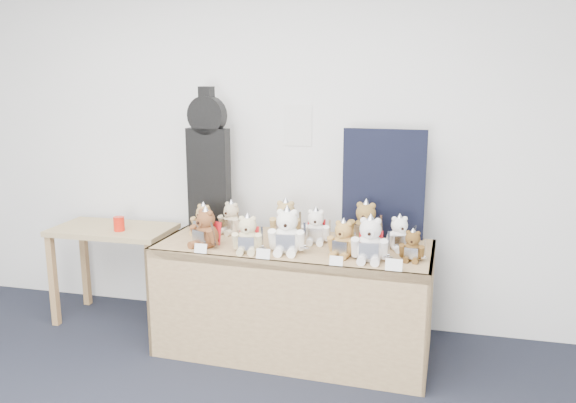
% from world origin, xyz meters
% --- Properties ---
extents(room_shell, '(6.00, 6.00, 6.00)m').
position_xyz_m(room_shell, '(0.42, 2.49, 1.51)').
color(room_shell, white).
rests_on(room_shell, floor).
extents(display_table, '(1.86, 0.83, 0.76)m').
position_xyz_m(display_table, '(0.52, 1.88, 0.60)').
color(display_table, olive).
rests_on(display_table, floor).
extents(side_table, '(0.90, 0.50, 0.74)m').
position_xyz_m(side_table, '(-0.93, 2.11, 0.62)').
color(side_table, '#9B8453').
rests_on(side_table, floor).
extents(guitar_case, '(0.32, 0.12, 1.04)m').
position_xyz_m(guitar_case, '(-0.18, 2.22, 1.27)').
color(guitar_case, black).
rests_on(guitar_case, display_table).
extents(navy_board, '(0.57, 0.05, 0.76)m').
position_xyz_m(navy_board, '(1.08, 2.27, 1.14)').
color(navy_board, black).
rests_on(navy_board, display_table).
extents(red_cup, '(0.08, 0.08, 0.11)m').
position_xyz_m(red_cup, '(-0.83, 2.04, 0.80)').
color(red_cup, red).
rests_on(red_cup, side_table).
extents(teddy_front_far_left, '(0.23, 0.23, 0.29)m').
position_xyz_m(teddy_front_far_left, '(-0.03, 1.76, 0.88)').
color(teddy_front_far_left, brown).
rests_on(teddy_front_far_left, display_table).
extents(teddy_front_left, '(0.22, 0.20, 0.27)m').
position_xyz_m(teddy_front_left, '(0.27, 1.72, 0.87)').
color(teddy_front_left, beige).
rests_on(teddy_front_left, display_table).
extents(teddy_front_centre, '(0.27, 0.22, 0.32)m').
position_xyz_m(teddy_front_centre, '(0.52, 1.76, 0.89)').
color(teddy_front_centre, white).
rests_on(teddy_front_centre, display_table).
extents(teddy_front_right, '(0.21, 0.19, 0.26)m').
position_xyz_m(teddy_front_right, '(0.88, 1.78, 0.86)').
color(teddy_front_right, '#A1773D').
rests_on(teddy_front_right, display_table).
extents(teddy_front_far_right, '(0.25, 0.21, 0.31)m').
position_xyz_m(teddy_front_far_right, '(1.05, 1.72, 0.88)').
color(teddy_front_far_right, silver).
rests_on(teddy_front_far_right, display_table).
extents(teddy_front_end, '(0.17, 0.15, 0.21)m').
position_xyz_m(teddy_front_end, '(1.30, 1.79, 0.85)').
color(teddy_front_end, brown).
rests_on(teddy_front_end, display_table).
extents(teddy_back_left, '(0.21, 0.20, 0.26)m').
position_xyz_m(teddy_back_left, '(0.02, 2.12, 0.86)').
color(teddy_back_left, '#C0AD8C').
rests_on(teddy_back_left, display_table).
extents(teddy_back_centre_left, '(0.25, 0.20, 0.30)m').
position_xyz_m(teddy_back_centre_left, '(0.42, 2.11, 0.88)').
color(teddy_back_centre_left, tan).
rests_on(teddy_back_centre_left, display_table).
extents(teddy_back_centre_right, '(0.22, 0.19, 0.26)m').
position_xyz_m(teddy_back_centre_right, '(0.66, 2.03, 0.87)').
color(teddy_back_centre_right, white).
rests_on(teddy_back_centre_right, display_table).
extents(teddy_back_right, '(0.26, 0.22, 0.32)m').
position_xyz_m(teddy_back_right, '(0.98, 2.12, 0.89)').
color(teddy_back_right, olive).
rests_on(teddy_back_right, display_table).
extents(teddy_back_end, '(0.21, 0.20, 0.25)m').
position_xyz_m(teddy_back_end, '(1.21, 2.01, 0.86)').
color(teddy_back_end, white).
rests_on(teddy_back_end, display_table).
extents(teddy_back_far_left, '(0.20, 0.19, 0.25)m').
position_xyz_m(teddy_back_far_left, '(-0.16, 2.05, 0.86)').
color(teddy_back_far_left, '#A5814D').
rests_on(teddy_back_far_left, display_table).
extents(entry_card_a, '(0.09, 0.02, 0.06)m').
position_xyz_m(entry_card_a, '(-0.01, 1.61, 0.79)').
color(entry_card_a, silver).
rests_on(entry_card_a, display_table).
extents(entry_card_b, '(0.09, 0.02, 0.06)m').
position_xyz_m(entry_card_b, '(0.41, 1.59, 0.80)').
color(entry_card_b, silver).
rests_on(entry_card_b, display_table).
extents(entry_card_c, '(0.08, 0.02, 0.06)m').
position_xyz_m(entry_card_c, '(0.87, 1.58, 0.79)').
color(entry_card_c, silver).
rests_on(entry_card_c, display_table).
extents(entry_card_d, '(0.10, 0.02, 0.07)m').
position_xyz_m(entry_card_d, '(1.21, 1.56, 0.80)').
color(entry_card_d, silver).
rests_on(entry_card_d, display_table).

